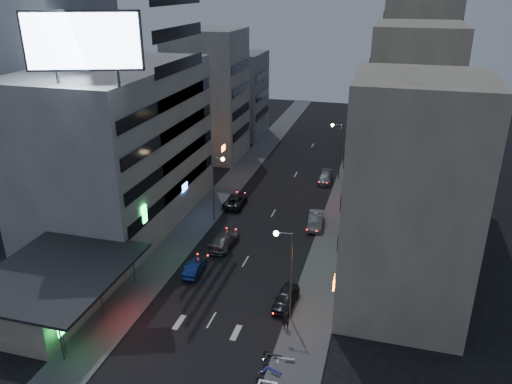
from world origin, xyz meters
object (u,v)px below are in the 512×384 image
at_px(road_car_blue, 194,268).
at_px(scooter_black_b, 283,349).
at_px(scooter_silver_b, 295,352).
at_px(parked_car_right_far, 325,178).
at_px(parked_car_left, 235,201).
at_px(person, 286,321).
at_px(parked_car_right_near, 286,298).
at_px(parked_car_right_mid, 316,220).
at_px(scooter_blue, 283,367).
at_px(road_car_silver, 224,240).
at_px(scooter_silver_a, 278,376).

xyz_separation_m(road_car_blue, scooter_black_b, (10.95, -9.23, 0.07)).
bearing_deg(scooter_silver_b, parked_car_right_far, -2.20).
relative_size(parked_car_left, person, 3.18).
bearing_deg(parked_car_left, parked_car_right_near, 117.59).
bearing_deg(parked_car_right_mid, parked_car_left, 158.46).
relative_size(person, scooter_silver_b, 0.79).
distance_m(parked_car_left, road_car_blue, 16.52).
height_order(scooter_blue, scooter_silver_b, scooter_blue).
distance_m(parked_car_right_near, road_car_blue, 10.12).
bearing_deg(scooter_black_b, road_car_blue, 48.53).
height_order(road_car_blue, scooter_blue, scooter_blue).
height_order(parked_car_right_mid, parked_car_left, parked_car_right_mid).
distance_m(parked_car_left, scooter_black_b, 28.39).
height_order(road_car_blue, scooter_black_b, scooter_black_b).
relative_size(parked_car_right_far, scooter_blue, 2.22).
distance_m(parked_car_left, road_car_silver, 10.79).
relative_size(road_car_blue, scooter_silver_b, 1.96).
relative_size(parked_car_left, road_car_silver, 0.96).
bearing_deg(parked_car_left, scooter_black_b, 113.30).
bearing_deg(scooter_black_b, scooter_silver_a, -175.67).
distance_m(person, scooter_blue, 5.12).
relative_size(road_car_silver, scooter_blue, 2.54).
height_order(parked_car_right_near, road_car_silver, road_car_silver).
bearing_deg(parked_car_right_far, scooter_silver_b, -88.92).
xyz_separation_m(parked_car_right_mid, parked_car_right_far, (-0.97, 14.34, -0.13)).
relative_size(parked_car_right_far, person, 2.89).
xyz_separation_m(parked_car_right_far, road_car_blue, (-8.77, -27.65, -0.02)).
height_order(parked_car_right_mid, scooter_black_b, parked_car_right_mid).
bearing_deg(person, scooter_silver_a, 87.39).
height_order(parked_car_right_mid, person, person).
distance_m(parked_car_right_mid, person, 19.35).
bearing_deg(parked_car_right_mid, scooter_black_b, -92.17).
distance_m(parked_car_right_near, parked_car_right_far, 30.42).
height_order(person, scooter_silver_b, person).
distance_m(road_car_blue, scooter_silver_a, 16.45).
xyz_separation_m(parked_car_right_mid, road_car_blue, (-9.74, -13.32, -0.15)).
height_order(scooter_silver_a, scooter_black_b, scooter_silver_a).
distance_m(parked_car_right_near, scooter_silver_b, 6.91).
distance_m(person, scooter_silver_b, 3.61).
relative_size(parked_car_right_near, scooter_silver_a, 2.10).
bearing_deg(road_car_blue, person, 146.76).
relative_size(scooter_silver_a, scooter_silver_b, 1.03).
bearing_deg(parked_car_right_mid, scooter_blue, -91.48).
relative_size(person, scooter_black_b, 0.81).
relative_size(road_car_blue, road_car_silver, 0.75).
bearing_deg(scooter_silver_a, road_car_silver, 27.99).
xyz_separation_m(road_car_silver, scooter_black_b, (9.96, -15.13, -0.04)).
relative_size(parked_car_right_far, road_car_blue, 1.17).
xyz_separation_m(scooter_silver_a, scooter_black_b, (-0.28, 2.79, -0.03)).
relative_size(parked_car_right_mid, parked_car_left, 0.96).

